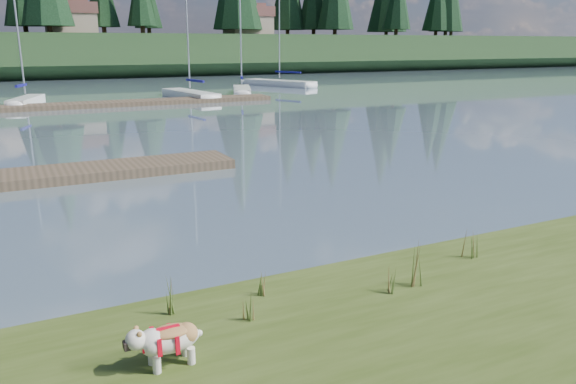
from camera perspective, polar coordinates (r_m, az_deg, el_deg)
ground at (r=39.71m, az=-22.73°, el=7.81°), size 200.00×200.00×0.00m
ridge at (r=82.47m, az=-25.30°, el=12.38°), size 200.00×20.00×5.00m
bulldog at (r=7.06m, az=-12.07°, el=-14.35°), size 0.92×0.41×0.55m
dock_far at (r=39.88m, az=-19.87°, el=8.32°), size 26.00×2.20×0.30m
sailboat_bg_2 at (r=42.96m, az=-24.88°, el=8.49°), size 2.91×5.91×9.02m
sailboat_bg_3 at (r=44.94m, az=-10.29°, el=9.82°), size 2.67×8.31×11.98m
sailboat_bg_4 at (r=48.17m, az=-4.73°, el=10.33°), size 3.62×6.76×10.06m
sailboat_bg_5 at (r=57.00m, az=-1.49°, el=11.06°), size 5.28×8.99×12.81m
weed_0 at (r=7.99m, az=-4.00°, el=-11.50°), size 0.17×0.14×0.50m
weed_1 at (r=8.75m, az=-2.47°, el=-9.08°), size 0.17×0.14×0.48m
weed_2 at (r=9.23m, az=13.04°, el=-7.33°), size 0.17×0.14×0.77m
weed_3 at (r=8.24m, az=-11.60°, el=-10.64°), size 0.17×0.14×0.59m
weed_4 at (r=8.98m, az=10.58°, el=-8.85°), size 0.17×0.14×0.43m
weed_5 at (r=10.67m, az=18.11°, el=-5.12°), size 0.17×0.14×0.57m
mud_lip at (r=9.19m, az=-6.85°, el=-11.26°), size 60.00×0.50×0.14m
house_1 at (r=80.94m, az=-21.24°, el=16.19°), size 6.30×5.30×4.65m
house_2 at (r=85.01m, az=-4.09°, el=17.00°), size 6.30×5.30×4.65m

